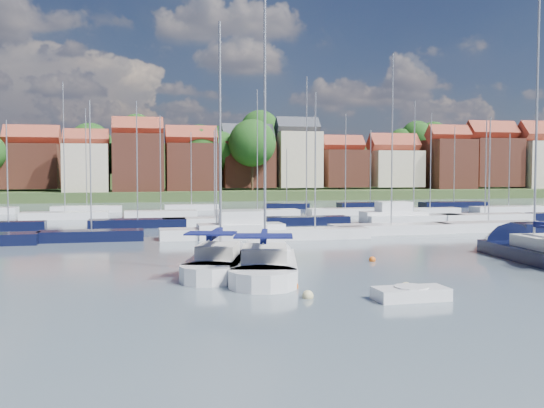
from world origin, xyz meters
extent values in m
plane|color=#4F5E6C|center=(0.00, 40.00, 0.00)|extent=(260.00, 260.00, 0.00)
cube|color=white|center=(-9.21, 3.92, 0.25)|extent=(4.71, 7.42, 1.20)
cone|color=white|center=(-7.98, 8.05, 0.25)|extent=(3.70, 4.03, 2.87)
cylinder|color=white|center=(-10.18, 0.62, 0.25)|extent=(3.57, 3.57, 1.20)
cube|color=beige|center=(-9.34, 3.46, 1.20)|extent=(2.74, 3.32, 0.70)
cylinder|color=#B2B2B7|center=(-9.07, 4.38, 7.23)|extent=(0.14, 0.14, 12.76)
cylinder|color=#B2B2B7|center=(-9.61, 2.55, 2.05)|extent=(1.18, 3.70, 0.10)
cube|color=#0E1248|center=(-9.61, 2.55, 2.20)|extent=(1.32, 3.57, 0.35)
cube|color=#0E1248|center=(-9.97, 1.35, 2.35)|extent=(2.83, 2.34, 0.08)
cube|color=white|center=(-6.97, 2.48, 0.25)|extent=(4.95, 8.38, 1.20)
cone|color=white|center=(-5.86, 7.26, 0.25)|extent=(4.04, 4.45, 3.27)
cylinder|color=white|center=(-7.85, -1.34, 0.25)|extent=(3.92, 3.92, 1.20)
cube|color=beige|center=(-7.09, 1.95, 1.20)|extent=(2.96, 3.70, 0.70)
cylinder|color=#B2B2B7|center=(-6.84, 3.01, 8.11)|extent=(0.14, 0.14, 14.52)
cylinder|color=#B2B2B7|center=(-7.33, 0.89, 2.05)|extent=(1.08, 4.27, 0.10)
cube|color=#0E1248|center=(-7.33, 0.89, 2.20)|extent=(1.23, 4.10, 0.35)
cube|color=#0E1248|center=(-7.65, -0.49, 2.35)|extent=(3.15, 2.54, 0.08)
cube|color=black|center=(10.48, 3.62, 0.25)|extent=(4.34, 9.05, 1.20)
cone|color=black|center=(10.91, 9.09, 0.25)|extent=(3.99, 4.55, 3.66)
cylinder|color=#B2B2B7|center=(10.53, 4.22, 9.18)|extent=(0.14, 0.14, 16.65)
cube|color=white|center=(-2.27, -5.30, 0.22)|extent=(3.15, 1.50, 0.61)
cylinder|color=white|center=(-2.27, -5.30, 0.39)|extent=(1.45, 1.45, 0.39)
sphere|color=beige|center=(-6.45, -4.03, 0.00)|extent=(0.50, 0.50, 0.50)
sphere|color=#D85914|center=(-6.49, -1.81, 0.00)|extent=(0.45, 0.45, 0.45)
sphere|color=beige|center=(-1.51, -3.22, 0.00)|extent=(0.52, 0.52, 0.52)
sphere|color=#D85914|center=(0.34, 5.48, 0.00)|extent=(0.41, 0.41, 0.41)
cube|color=black|center=(-17.11, 20.54, 0.35)|extent=(8.01, 2.24, 1.00)
cylinder|color=#B2B2B7|center=(-17.11, 20.54, 5.93)|extent=(0.12, 0.12, 10.16)
cube|color=white|center=(-7.27, 20.20, 0.35)|extent=(9.22, 2.58, 1.00)
cylinder|color=#B2B2B7|center=(-7.27, 20.20, 4.94)|extent=(0.12, 0.12, 8.18)
cube|color=white|center=(0.63, 18.61, 0.35)|extent=(8.78, 2.46, 1.00)
cylinder|color=#B2B2B7|center=(0.63, 18.61, 6.38)|extent=(0.12, 0.12, 11.06)
cube|color=white|center=(8.23, 20.67, 0.35)|extent=(10.79, 3.02, 1.00)
cylinder|color=#B2B2B7|center=(8.23, 20.67, 8.29)|extent=(0.12, 0.12, 14.87)
cube|color=white|center=(17.98, 21.03, 0.35)|extent=(10.13, 2.84, 1.00)
cylinder|color=#B2B2B7|center=(17.98, 21.03, 5.65)|extent=(0.12, 0.12, 9.59)
cube|color=white|center=(-5.31, 20.00, 0.50)|extent=(7.00, 2.60, 1.40)
cube|color=white|center=(-5.31, 20.00, 1.60)|extent=(3.50, 2.20, 1.30)
cube|color=black|center=(-25.24, 30.99, 0.35)|extent=(6.54, 1.83, 1.00)
cylinder|color=#B2B2B7|center=(-25.24, 30.99, 5.53)|extent=(0.12, 0.12, 9.37)
cube|color=black|center=(-13.55, 31.64, 0.35)|extent=(9.30, 2.60, 1.00)
cylinder|color=#B2B2B7|center=(-13.55, 31.64, 6.59)|extent=(0.12, 0.12, 11.48)
cube|color=white|center=(-5.94, 32.01, 0.35)|extent=(10.40, 2.91, 1.00)
cylinder|color=#B2B2B7|center=(-5.94, 32.01, 5.24)|extent=(0.12, 0.12, 8.77)
cube|color=black|center=(3.48, 31.28, 0.35)|extent=(8.80, 2.46, 1.00)
cylinder|color=#B2B2B7|center=(3.48, 31.28, 8.01)|extent=(0.12, 0.12, 14.33)
cube|color=white|center=(15.40, 31.16, 0.35)|extent=(10.73, 3.00, 1.00)
cylinder|color=#B2B2B7|center=(15.40, 31.16, 6.92)|extent=(0.12, 0.12, 12.14)
cube|color=white|center=(23.82, 30.97, 0.35)|extent=(10.48, 2.93, 1.00)
cylinder|color=#B2B2B7|center=(23.82, 30.97, 5.99)|extent=(0.12, 0.12, 10.28)
cube|color=white|center=(13.46, 32.00, 0.50)|extent=(7.00, 2.60, 1.40)
cube|color=white|center=(13.46, 32.00, 1.60)|extent=(3.50, 2.20, 1.30)
cube|color=white|center=(-21.71, 44.21, 0.35)|extent=(9.71, 2.72, 1.00)
cylinder|color=#B2B2B7|center=(-21.71, 44.21, 8.29)|extent=(0.12, 0.12, 14.88)
cube|color=white|center=(-10.84, 44.51, 0.35)|extent=(8.49, 2.38, 1.00)
cylinder|color=#B2B2B7|center=(-10.84, 44.51, 6.51)|extent=(0.12, 0.12, 11.31)
cube|color=white|center=(0.79, 43.78, 0.35)|extent=(10.16, 2.85, 1.00)
cylinder|color=#B2B2B7|center=(0.79, 43.78, 8.15)|extent=(0.12, 0.12, 14.59)
cube|color=white|center=(12.17, 43.90, 0.35)|extent=(9.53, 2.67, 1.00)
cylinder|color=#B2B2B7|center=(12.17, 43.90, 6.81)|extent=(0.12, 0.12, 11.91)
cube|color=white|center=(23.16, 42.50, 0.35)|extent=(7.62, 2.13, 1.00)
cylinder|color=#B2B2B7|center=(23.16, 42.50, 6.91)|extent=(0.12, 0.12, 12.13)
cube|color=white|center=(35.22, 43.59, 0.35)|extent=(10.17, 2.85, 1.00)
cylinder|color=#B2B2B7|center=(35.22, 43.59, 5.72)|extent=(0.12, 0.12, 9.73)
cube|color=white|center=(-20.26, 56.56, 0.35)|extent=(9.24, 2.59, 1.00)
cylinder|color=#B2B2B7|center=(-20.26, 56.56, 7.43)|extent=(0.12, 0.12, 13.17)
cube|color=white|center=(-6.08, 57.30, 0.35)|extent=(7.57, 2.12, 1.00)
cylinder|color=#B2B2B7|center=(-6.08, 57.30, 5.97)|extent=(0.12, 0.12, 10.24)
cube|color=black|center=(7.88, 57.47, 0.35)|extent=(6.58, 1.84, 1.00)
cylinder|color=#B2B2B7|center=(7.88, 57.47, 4.85)|extent=(0.12, 0.12, 8.01)
cube|color=black|center=(20.94, 57.40, 0.35)|extent=(9.92, 2.78, 1.00)
cylinder|color=#B2B2B7|center=(20.94, 57.40, 6.31)|extent=(0.12, 0.12, 10.92)
cube|color=black|center=(34.28, 56.37, 0.35)|extent=(10.55, 2.95, 1.00)
cylinder|color=#B2B2B7|center=(34.28, 56.37, 6.61)|extent=(0.12, 0.12, 11.51)
cube|color=#3D4C26|center=(0.00, 117.00, 0.30)|extent=(200.00, 70.00, 3.00)
cube|color=#3D4C26|center=(0.00, 142.00, 5.00)|extent=(200.00, 60.00, 14.00)
cube|color=brown|center=(-33.65, 97.79, 6.56)|extent=(10.37, 9.97, 8.73)
cube|color=brown|center=(-33.65, 97.79, 12.20)|extent=(10.57, 5.13, 5.13)
cube|color=beige|center=(-22.74, 89.00, 6.08)|extent=(8.09, 8.80, 8.96)
cube|color=brown|center=(-22.74, 89.00, 11.55)|extent=(8.25, 4.00, 4.00)
cube|color=brown|center=(-13.35, 89.94, 7.08)|extent=(9.36, 10.17, 10.97)
cube|color=brown|center=(-13.35, 89.94, 13.72)|extent=(9.54, 4.63, 4.63)
cube|color=brown|center=(-3.04, 91.65, 6.31)|extent=(9.90, 8.56, 9.42)
cube|color=brown|center=(-3.04, 91.65, 12.23)|extent=(10.10, 4.90, 4.90)
cube|color=brown|center=(9.10, 96.65, 6.95)|extent=(10.59, 8.93, 9.49)
cube|color=#383A42|center=(9.10, 96.65, 12.99)|extent=(10.80, 5.24, 5.24)
cube|color=beige|center=(19.71, 95.80, 8.02)|extent=(9.01, 8.61, 11.65)
cube|color=#383A42|center=(19.71, 95.80, 14.95)|extent=(9.19, 4.46, 4.46)
cube|color=brown|center=(30.17, 97.00, 6.20)|extent=(9.10, 9.34, 8.00)
cube|color=brown|center=(30.17, 97.00, 11.32)|extent=(9.28, 4.50, 4.50)
cube|color=beige|center=(41.95, 96.59, 6.14)|extent=(10.86, 9.59, 7.88)
cube|color=brown|center=(41.95, 96.59, 11.41)|extent=(11.07, 5.37, 5.37)
cube|color=brown|center=(53.76, 93.92, 7.09)|extent=(9.18, 9.96, 10.97)
cube|color=brown|center=(53.76, 93.92, 13.70)|extent=(9.36, 4.54, 4.54)
cube|color=brown|center=(65.18, 95.21, 7.58)|extent=(11.39, 9.67, 10.76)
cube|color=brown|center=(65.18, 95.21, 14.36)|extent=(11.62, 5.64, 5.64)
cylinder|color=#382619|center=(56.77, 115.51, 8.51)|extent=(0.50, 0.50, 4.47)
sphere|color=#23531A|center=(56.77, 115.51, 14.58)|extent=(8.18, 8.18, 8.18)
cylinder|color=#382619|center=(3.46, 95.93, 3.83)|extent=(0.50, 0.50, 4.46)
sphere|color=#23531A|center=(3.46, 95.93, 9.88)|extent=(8.15, 8.15, 8.15)
cylinder|color=#382619|center=(15.22, 113.68, 8.58)|extent=(0.50, 0.50, 5.15)
sphere|color=#23531A|center=(15.22, 113.68, 15.56)|extent=(9.41, 9.41, 9.41)
cylinder|color=#382619|center=(-13.54, 116.31, 8.68)|extent=(0.50, 0.50, 4.56)
sphere|color=#23531A|center=(-13.54, 116.31, 14.87)|extent=(8.34, 8.34, 8.34)
cylinder|color=#382619|center=(-23.24, 105.25, 4.18)|extent=(0.50, 0.50, 5.15)
sphere|color=#23531A|center=(-23.24, 105.25, 11.17)|extent=(9.42, 9.42, 9.42)
cylinder|color=#382619|center=(-38.67, 107.32, 6.76)|extent=(0.50, 0.50, 3.42)
sphere|color=#23531A|center=(-38.67, 107.32, 11.40)|extent=(6.26, 6.26, 6.26)
cylinder|color=#382619|center=(13.76, 104.71, 3.48)|extent=(0.50, 0.50, 3.77)
sphere|color=#23531A|center=(13.76, 104.71, 8.60)|extent=(6.89, 6.89, 6.89)
cylinder|color=#382619|center=(9.05, 90.94, 4.21)|extent=(0.50, 0.50, 5.21)
sphere|color=#23531A|center=(9.05, 90.94, 11.28)|extent=(9.53, 9.53, 9.53)
cylinder|color=#382619|center=(61.93, 101.62, 3.09)|extent=(0.50, 0.50, 2.97)
sphere|color=#23531A|center=(61.93, 101.62, 7.12)|extent=(5.44, 5.44, 5.44)
cylinder|color=#382619|center=(-1.15, 93.75, 4.02)|extent=(0.50, 0.50, 4.84)
sphere|color=#23531A|center=(-1.15, 93.75, 10.59)|extent=(8.85, 8.85, 8.85)
cylinder|color=#382619|center=(52.68, 115.72, 8.17)|extent=(0.50, 0.50, 3.72)
sphere|color=#23531A|center=(52.68, 115.72, 13.21)|extent=(6.80, 6.80, 6.80)
cylinder|color=#382619|center=(54.05, 94.13, 3.62)|extent=(0.50, 0.50, 4.05)
sphere|color=#23531A|center=(54.05, 94.13, 9.11)|extent=(7.40, 7.40, 7.40)
cylinder|color=#382619|center=(6.84, 113.29, 7.91)|extent=(0.50, 0.50, 3.93)
sphere|color=#23531A|center=(6.84, 113.29, 13.24)|extent=(7.19, 7.19, 7.19)
cylinder|color=#382619|center=(30.65, 100.17, 3.51)|extent=(0.50, 0.50, 3.82)
sphere|color=#23531A|center=(30.65, 100.17, 8.70)|extent=(6.99, 6.99, 6.99)
cylinder|color=#382619|center=(-17.44, 93.12, 3.34)|extent=(0.50, 0.50, 3.48)
sphere|color=#23531A|center=(-17.44, 93.12, 8.07)|extent=(6.37, 6.37, 6.37)
cylinder|color=#382619|center=(57.51, 102.81, 3.09)|extent=(0.50, 0.50, 2.99)
sphere|color=#23531A|center=(57.51, 102.81, 7.14)|extent=(5.46, 5.46, 5.46)
cylinder|color=#382619|center=(3.61, 99.04, 3.22)|extent=(0.50, 0.50, 3.25)
sphere|color=#23531A|center=(3.61, 99.04, 7.63)|extent=(5.94, 5.94, 5.94)
cylinder|color=#382619|center=(-3.05, 100.73, 3.09)|extent=(0.50, 0.50, 2.98)
sphere|color=#23531A|center=(-3.05, 100.73, 7.14)|extent=(5.46, 5.46, 5.46)
cylinder|color=#382619|center=(64.66, 121.74, 9.36)|extent=(0.50, 0.50, 4.29)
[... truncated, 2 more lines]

